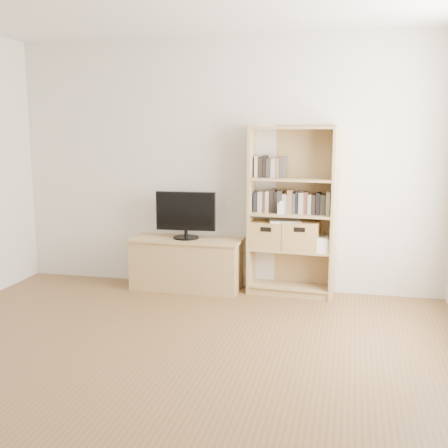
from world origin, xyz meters
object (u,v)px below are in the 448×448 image
(tv_stand, at_px, (186,265))
(laptop, at_px, (285,221))
(baby_monitor, at_px, (281,209))
(basket_left, at_px, (269,234))
(bookshelf, at_px, (292,211))
(basket_right, at_px, (301,235))
(television, at_px, (186,215))

(tv_stand, xyz_separation_m, laptop, (1.03, 0.04, 0.50))
(baby_monitor, xyz_separation_m, basket_left, (-0.13, 0.10, -0.28))
(tv_stand, relative_size, bookshelf, 0.66)
(tv_stand, distance_m, bookshelf, 1.25)
(basket_right, bearing_deg, tv_stand, -174.24)
(tv_stand, distance_m, television, 0.53)
(tv_stand, distance_m, laptop, 1.14)
(tv_stand, relative_size, basket_left, 3.47)
(tv_stand, xyz_separation_m, baby_monitor, (0.99, -0.03, 0.63))
(basket_right, bearing_deg, bookshelf, 177.23)
(basket_right, distance_m, laptop, 0.22)
(basket_left, distance_m, basket_right, 0.33)
(bookshelf, relative_size, television, 2.75)
(tv_stand, xyz_separation_m, basket_left, (0.86, 0.07, 0.35))
(tv_stand, relative_size, basket_right, 3.27)
(bookshelf, distance_m, baby_monitor, 0.14)
(bookshelf, height_order, basket_left, bookshelf)
(bookshelf, height_order, laptop, bookshelf)
(basket_left, bearing_deg, bookshelf, 2.79)
(laptop, bearing_deg, bookshelf, 3.33)
(bookshelf, bearing_deg, basket_right, -2.60)
(television, height_order, basket_right, television)
(tv_stand, height_order, television, television)
(bookshelf, height_order, television, bookshelf)
(basket_left, bearing_deg, television, -170.18)
(baby_monitor, bearing_deg, bookshelf, 43.18)
(bookshelf, xyz_separation_m, basket_left, (-0.23, 0.01, -0.25))
(basket_right, bearing_deg, baby_monitor, -155.83)
(laptop, bearing_deg, baby_monitor, -128.34)
(basket_right, relative_size, laptop, 1.12)
(bookshelf, bearing_deg, laptop, -162.62)
(bookshelf, distance_m, basket_right, 0.26)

